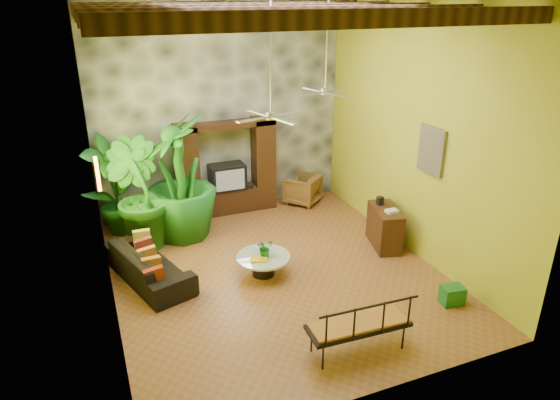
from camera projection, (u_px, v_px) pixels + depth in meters
name	position (u px, v px, depth m)	size (l,w,h in m)	color
ground	(275.00, 271.00, 9.78)	(7.00, 7.00, 0.00)	brown
back_wall	(220.00, 109.00, 11.81)	(6.00, 0.02, 5.00)	gold
left_wall	(95.00, 170.00, 7.77)	(0.02, 7.00, 5.00)	gold
right_wall	(415.00, 132.00, 9.86)	(0.02, 7.00, 5.00)	gold
stone_accent_wall	(221.00, 109.00, 11.75)	(5.98, 0.10, 4.98)	#3E4246
ceiling_beams	(273.00, 11.00, 7.94)	(5.95, 5.36, 0.22)	#392112
entertainment_center	(227.00, 175.00, 12.09)	(2.40, 0.55, 2.30)	#33170E
ceiling_fan_front	(271.00, 103.00, 8.06)	(1.28, 1.28, 1.86)	#AEADB2
ceiling_fan_back	(326.00, 81.00, 10.05)	(1.28, 1.28, 1.86)	#AEADB2
wall_art_mask	(97.00, 174.00, 8.80)	(0.06, 0.32, 0.55)	gold
wall_art_painting	(431.00, 150.00, 9.41)	(0.06, 0.70, 0.90)	navy
sofa	(149.00, 264.00, 9.39)	(2.21, 0.86, 0.64)	black
wicker_armchair	(302.00, 189.00, 12.83)	(0.80, 0.82, 0.74)	olive
tall_plant_a	(113.00, 186.00, 10.87)	(1.21, 0.82, 2.29)	#175B1B
tall_plant_b	(137.00, 195.00, 10.34)	(1.29, 1.04, 2.35)	#1E681B
tall_plant_c	(180.00, 178.00, 10.68)	(1.55, 1.55, 2.76)	#1A651B
coffee_table	(263.00, 263.00, 9.58)	(1.04, 1.04, 0.40)	black
centerpiece_plant	(265.00, 248.00, 9.46)	(0.31, 0.27, 0.34)	#185E18
yellow_tray	(259.00, 259.00, 9.37)	(0.31, 0.22, 0.03)	yellow
iron_bench	(361.00, 324.00, 7.36)	(1.59, 0.63, 0.57)	black
side_console	(385.00, 227.00, 10.62)	(0.48, 1.07, 0.86)	#331B10
green_bin	(452.00, 295.00, 8.72)	(0.38, 0.29, 0.33)	#217E22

